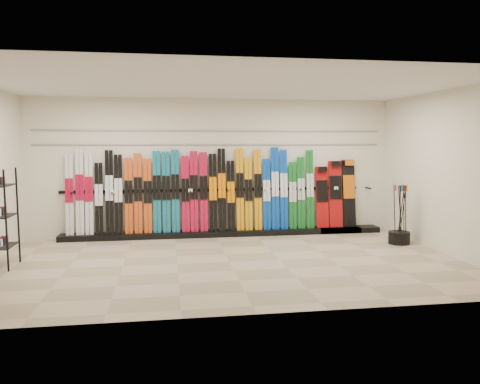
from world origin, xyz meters
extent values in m
plane|color=gray|center=(0.00, 0.00, 0.00)|extent=(8.00, 8.00, 0.00)
plane|color=beige|center=(0.00, 2.50, 1.50)|extent=(8.00, 0.00, 8.00)
plane|color=beige|center=(4.00, 0.00, 1.50)|extent=(0.00, 5.00, 5.00)
plane|color=silver|center=(0.00, 0.00, 3.00)|extent=(8.00, 8.00, 0.00)
cube|color=black|center=(0.22, 2.28, 0.06)|extent=(8.00, 0.40, 0.12)
cube|color=silver|center=(-3.05, 2.32, 0.96)|extent=(0.17, 0.20, 1.69)
cube|color=silver|center=(-2.85, 2.33, 1.02)|extent=(0.17, 0.22, 1.80)
cube|color=silver|center=(-2.66, 2.33, 0.99)|extent=(0.17, 0.21, 1.73)
cube|color=black|center=(-2.46, 2.31, 0.87)|extent=(0.17, 0.18, 1.50)
cube|color=black|center=(-2.24, 2.33, 1.00)|extent=(0.17, 0.21, 1.77)
cube|color=black|center=(-2.06, 2.32, 0.96)|extent=(0.17, 0.20, 1.67)
cube|color=#D14612|center=(-1.85, 2.32, 0.92)|extent=(0.17, 0.19, 1.60)
cube|color=#D14612|center=(-1.65, 2.32, 0.97)|extent=(0.17, 0.20, 1.70)
cube|color=#D14612|center=(-1.45, 2.32, 0.91)|extent=(0.17, 0.19, 1.58)
cube|color=#106680|center=(-1.25, 2.33, 0.99)|extent=(0.17, 0.21, 1.75)
cube|color=#106680|center=(-1.06, 2.33, 0.99)|extent=(0.17, 0.21, 1.73)
cube|color=#106680|center=(-0.86, 2.33, 1.01)|extent=(0.17, 0.21, 1.77)
cube|color=#C00A30|center=(-0.64, 2.32, 0.94)|extent=(0.17, 0.20, 1.64)
cube|color=#C00A30|center=(-0.46, 2.33, 0.99)|extent=(0.17, 0.21, 1.74)
cube|color=#C00A30|center=(-0.25, 2.33, 0.98)|extent=(0.17, 0.21, 1.72)
cube|color=black|center=(-0.05, 2.32, 0.96)|extent=(0.17, 0.20, 1.68)
cube|color=black|center=(0.15, 2.33, 1.02)|extent=(0.17, 0.21, 1.80)
cube|color=black|center=(0.35, 2.31, 0.88)|extent=(0.17, 0.19, 1.53)
cube|color=orange|center=(0.55, 2.33, 1.02)|extent=(0.17, 0.21, 1.80)
cube|color=orange|center=(0.74, 2.32, 0.92)|extent=(0.17, 0.19, 1.60)
cube|color=orange|center=(0.96, 2.33, 1.00)|extent=(0.17, 0.21, 1.77)
cube|color=#0440B5|center=(1.15, 2.32, 0.90)|extent=(0.17, 0.19, 1.56)
cube|color=#0440B5|center=(1.35, 2.33, 1.03)|extent=(0.17, 0.22, 1.82)
cube|color=#0440B5|center=(1.55, 2.33, 1.00)|extent=(0.17, 0.21, 1.77)
cube|color=#10621D|center=(1.75, 2.31, 0.87)|extent=(0.17, 0.18, 1.49)
cube|color=#10621D|center=(1.95, 2.32, 0.92)|extent=(0.17, 0.19, 1.61)
cube|color=#10621D|center=(2.15, 2.33, 1.00)|extent=(0.17, 0.21, 1.75)
cube|color=#990C0C|center=(2.45, 2.35, 0.81)|extent=(0.29, 0.22, 1.38)
cube|color=#990C0C|center=(2.77, 2.36, 0.87)|extent=(0.31, 0.23, 1.51)
cube|color=black|center=(3.09, 2.36, 0.88)|extent=(0.30, 0.24, 1.53)
cylinder|color=black|center=(3.60, 0.91, 0.12)|extent=(0.43, 0.43, 0.25)
cylinder|color=black|center=(3.65, 0.84, 0.61)|extent=(0.05, 0.02, 1.18)
cylinder|color=black|center=(3.67, 0.81, 0.61)|extent=(0.09, 0.06, 1.18)
cylinder|color=black|center=(3.65, 0.98, 0.61)|extent=(0.14, 0.10, 1.17)
cylinder|color=black|center=(3.60, 0.88, 0.61)|extent=(0.14, 0.03, 1.18)
cylinder|color=black|center=(3.48, 0.89, 0.61)|extent=(0.04, 0.11, 1.18)
cylinder|color=black|center=(3.53, 0.77, 0.61)|extent=(0.06, 0.05, 1.18)
cylinder|color=black|center=(3.53, 0.76, 0.61)|extent=(0.12, 0.06, 1.18)
cylinder|color=black|center=(3.64, 0.89, 0.61)|extent=(0.14, 0.02, 1.18)
cube|color=gray|center=(0.00, 2.48, 2.00)|extent=(7.60, 0.02, 0.03)
cube|color=gray|center=(0.00, 2.48, 2.30)|extent=(7.60, 0.02, 0.03)
camera|label=1|loc=(-1.03, -7.80, 2.04)|focal=35.00mm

